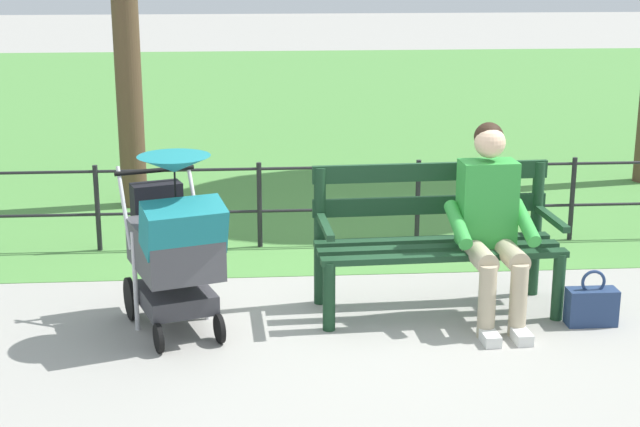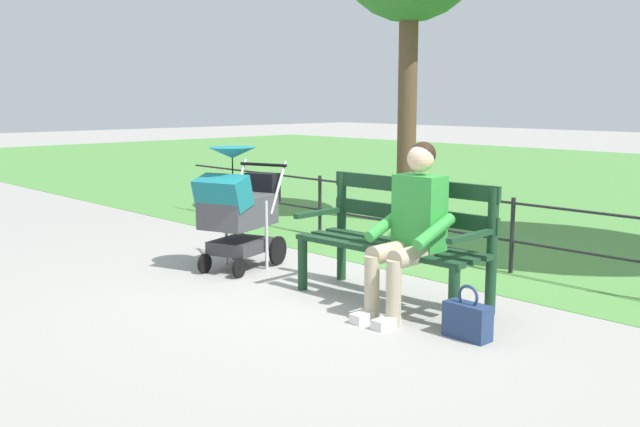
{
  "view_description": "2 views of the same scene",
  "coord_description": "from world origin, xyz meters",
  "px_view_note": "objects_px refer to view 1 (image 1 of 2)",
  "views": [
    {
      "loc": [
        0.71,
        5.87,
        2.34
      ],
      "look_at": [
        0.27,
        -0.04,
        0.69
      ],
      "focal_mm": 53.64,
      "sensor_mm": 36.0,
      "label": 1
    },
    {
      "loc": [
        -4.2,
        4.18,
        1.59
      ],
      "look_at": [
        0.32,
        -0.05,
        0.61
      ],
      "focal_mm": 40.82,
      "sensor_mm": 36.0,
      "label": 2
    }
  ],
  "objects_px": {
    "person_on_bench": "(491,219)",
    "stroller": "(174,242)",
    "park_bench": "(435,232)",
    "handbag": "(592,306)"
  },
  "relations": [
    {
      "from": "person_on_bench",
      "to": "stroller",
      "type": "xyz_separation_m",
      "value": [
        2.0,
        0.08,
        -0.08
      ]
    },
    {
      "from": "park_bench",
      "to": "person_on_bench",
      "type": "distance_m",
      "value": 0.41
    },
    {
      "from": "stroller",
      "to": "handbag",
      "type": "height_order",
      "value": "stroller"
    },
    {
      "from": "park_bench",
      "to": "stroller",
      "type": "xyz_separation_m",
      "value": [
        1.69,
        0.3,
        0.07
      ]
    },
    {
      "from": "handbag",
      "to": "stroller",
      "type": "bearing_deg",
      "value": -1.82
    },
    {
      "from": "person_on_bench",
      "to": "stroller",
      "type": "bearing_deg",
      "value": 2.21
    },
    {
      "from": "park_bench",
      "to": "stroller",
      "type": "distance_m",
      "value": 1.72
    },
    {
      "from": "stroller",
      "to": "handbag",
      "type": "xyz_separation_m",
      "value": [
        -2.65,
        0.08,
        -0.47
      ]
    },
    {
      "from": "park_bench",
      "to": "stroller",
      "type": "bearing_deg",
      "value": 10.08
    },
    {
      "from": "person_on_bench",
      "to": "handbag",
      "type": "bearing_deg",
      "value": 165.86
    }
  ]
}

